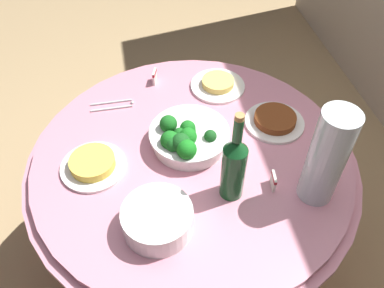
{
  "coord_description": "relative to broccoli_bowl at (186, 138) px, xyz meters",
  "views": [
    {
      "loc": [
        0.91,
        -0.17,
        1.79
      ],
      "look_at": [
        0.0,
        0.0,
        0.79
      ],
      "focal_mm": 37.68,
      "sensor_mm": 36.0,
      "label": 1
    }
  ],
  "objects": [
    {
      "name": "ground_plane",
      "position": [
        0.04,
        0.01,
        -0.79
      ],
      "size": [
        6.0,
        6.0,
        0.0
      ],
      "primitive_type": "plane",
      "color": "tan"
    },
    {
      "name": "buffet_table",
      "position": [
        0.04,
        0.01,
        -0.41
      ],
      "size": [
        1.16,
        1.16,
        0.74
      ],
      "color": "maroon",
      "rests_on": "ground_plane"
    },
    {
      "name": "broccoli_bowl",
      "position": [
        0.0,
        0.0,
        0.0
      ],
      "size": [
        0.28,
        0.28,
        0.12
      ],
      "color": "white",
      "rests_on": "buffet_table"
    },
    {
      "name": "plate_stack",
      "position": [
        0.3,
        -0.14,
        -0.01
      ],
      "size": [
        0.21,
        0.21,
        0.08
      ],
      "color": "white",
      "rests_on": "buffet_table"
    },
    {
      "name": "wine_bottle",
      "position": [
        0.22,
        0.11,
        0.08
      ],
      "size": [
        0.07,
        0.07,
        0.34
      ],
      "color": "#13471F",
      "rests_on": "buffet_table"
    },
    {
      "name": "decorative_fruit_vase",
      "position": [
        0.27,
        0.37,
        0.1
      ],
      "size": [
        0.11,
        0.11,
        0.34
      ],
      "color": "silver",
      "rests_on": "buffet_table"
    },
    {
      "name": "serving_tongs",
      "position": [
        -0.27,
        -0.24,
        -0.04
      ],
      "size": [
        0.04,
        0.17,
        0.01
      ],
      "color": "silver",
      "rests_on": "buffet_table"
    },
    {
      "name": "food_plate_noodles",
      "position": [
        -0.3,
        0.18,
        -0.03
      ],
      "size": [
        0.22,
        0.22,
        0.04
      ],
      "color": "white",
      "rests_on": "buffet_table"
    },
    {
      "name": "food_plate_stir_fry",
      "position": [
        -0.05,
        0.34,
        -0.03
      ],
      "size": [
        0.22,
        0.22,
        0.04
      ],
      "color": "white",
      "rests_on": "buffet_table"
    },
    {
      "name": "food_plate_fried_egg",
      "position": [
        0.04,
        -0.32,
        -0.03
      ],
      "size": [
        0.22,
        0.22,
        0.04
      ],
      "color": "white",
      "rests_on": "buffet_table"
    },
    {
      "name": "label_placard_front",
      "position": [
        0.22,
        0.24,
        -0.02
      ],
      "size": [
        0.05,
        0.02,
        0.05
      ],
      "color": "white",
      "rests_on": "buffet_table"
    },
    {
      "name": "label_placard_mid",
      "position": [
        -0.38,
        -0.06,
        -0.02
      ],
      "size": [
        0.05,
        0.02,
        0.05
      ],
      "color": "white",
      "rests_on": "buffet_table"
    }
  ]
}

